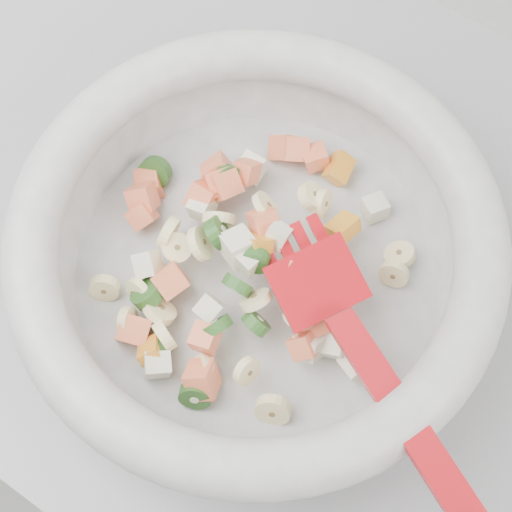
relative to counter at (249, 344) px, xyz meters
The scene contains 2 objects.
counter is the anchor object (origin of this frame).
mixing_bowl 0.51m from the counter, 48.64° to the right, with size 0.45×0.37×0.12m.
Camera 1 is at (0.19, 1.20, 1.51)m, focal length 55.00 mm.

